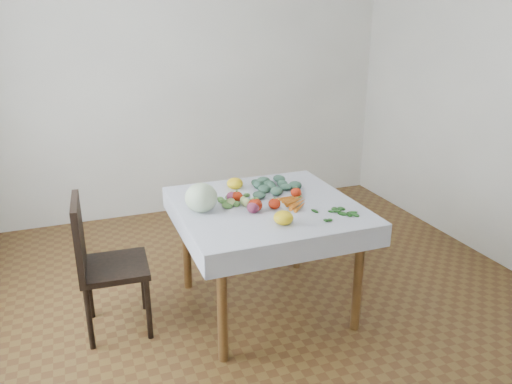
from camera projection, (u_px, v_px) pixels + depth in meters
ground at (266, 306)px, 3.45m from camera, size 4.00×4.00×0.00m
back_wall at (189, 75)px, 4.76m from camera, size 4.00×0.04×2.70m
table at (266, 219)px, 3.23m from camera, size 1.00×1.00×0.75m
tablecloth at (266, 204)px, 3.20m from camera, size 1.12×1.12×0.01m
chair at (99, 258)px, 3.02m from camera, size 0.43×0.43×0.89m
cabbage at (201, 198)px, 3.05m from camera, size 0.22×0.22×0.18m
tomato_a at (237, 197)px, 3.23m from camera, size 0.10×0.10×0.07m
tomato_b at (274, 204)px, 3.11m from camera, size 0.10×0.10×0.07m
tomato_c at (255, 205)px, 3.07m from camera, size 0.10×0.10×0.08m
tomato_d at (296, 193)px, 3.31m from camera, size 0.08×0.08×0.06m
heirloom_back at (235, 183)px, 3.46m from camera, size 0.15×0.15×0.08m
heirloom_front at (283, 218)px, 2.88m from camera, size 0.15×0.15×0.08m
onion_a at (232, 196)px, 3.24m from camera, size 0.09×0.09×0.06m
onion_b at (253, 208)px, 3.05m from camera, size 0.10×0.10×0.07m
tomatillo_cluster at (243, 204)px, 3.13m from camera, size 0.13×0.11×0.05m
carrot_bunch at (295, 202)px, 3.20m from camera, size 0.18×0.28×0.03m
kale_bunch at (273, 186)px, 3.45m from camera, size 0.38×0.30×0.05m
basil_bunch at (337, 214)px, 3.03m from camera, size 0.25×0.18×0.01m
dill_bunch at (238, 199)px, 3.24m from camera, size 0.26×0.21×0.03m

